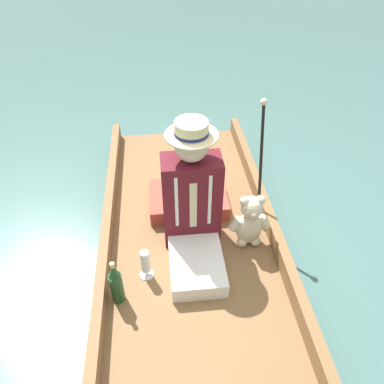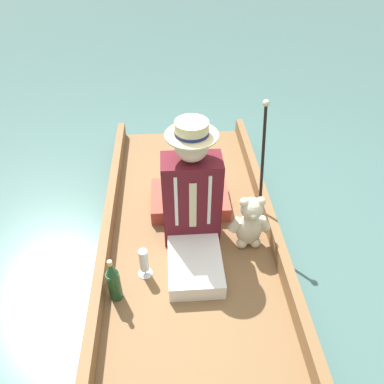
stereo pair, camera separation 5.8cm
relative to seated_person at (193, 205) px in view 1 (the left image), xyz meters
name	(u,v)px [view 1 (the left image)]	position (x,y,z in m)	size (l,w,h in m)	color
ground_plane	(190,251)	(0.01, -0.05, -0.48)	(16.00, 16.00, 0.00)	#476B66
punt_boat	(190,243)	(0.01, -0.05, -0.39)	(1.16, 2.72, 0.27)	brown
seat_cushion	(188,199)	(0.00, -0.37, -0.28)	(0.56, 0.39, 0.11)	#B24738
seated_person	(193,205)	(0.00, 0.00, 0.00)	(0.36, 0.67, 0.87)	white
teddy_bear	(250,222)	(-0.36, 0.03, -0.15)	(0.27, 0.16, 0.39)	beige
wine_glass	(145,263)	(0.31, 0.24, -0.22)	(0.09, 0.09, 0.21)	silver
walking_cane	(261,156)	(-0.47, -0.25, 0.16)	(0.04, 0.27, 0.85)	black
champagne_bottle	(116,283)	(0.47, 0.40, -0.19)	(0.07, 0.07, 0.32)	#1E4723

